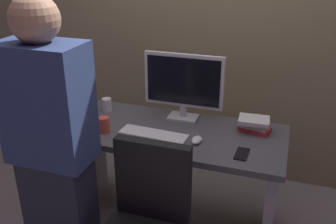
% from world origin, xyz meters
% --- Properties ---
extents(ground_plane, '(9.00, 9.00, 0.00)m').
position_xyz_m(ground_plane, '(0.00, 0.00, 0.00)').
color(ground_plane, gray).
extents(desk, '(1.46, 0.65, 0.72)m').
position_xyz_m(desk, '(0.00, 0.00, 0.50)').
color(desk, '#4C4C51').
rests_on(desk, ground).
extents(person_at_desk, '(0.40, 0.24, 1.64)m').
position_xyz_m(person_at_desk, '(-0.37, -0.72, 0.84)').
color(person_at_desk, '#262838').
rests_on(person_at_desk, ground).
extents(monitor, '(0.54, 0.14, 0.46)m').
position_xyz_m(monitor, '(0.02, 0.20, 0.98)').
color(monitor, silver).
rests_on(monitor, desk).
extents(keyboard, '(0.44, 0.15, 0.02)m').
position_xyz_m(keyboard, '(-0.08, -0.11, 0.73)').
color(keyboard, white).
rests_on(keyboard, desk).
extents(mouse, '(0.06, 0.10, 0.03)m').
position_xyz_m(mouse, '(0.20, -0.11, 0.74)').
color(mouse, white).
rests_on(mouse, desk).
extents(cup_near_keyboard, '(0.07, 0.07, 0.10)m').
position_xyz_m(cup_near_keyboard, '(-0.39, -0.16, 0.78)').
color(cup_near_keyboard, '#D84C3F').
rests_on(cup_near_keyboard, desk).
extents(cup_by_monitor, '(0.07, 0.07, 0.09)m').
position_xyz_m(cup_by_monitor, '(-0.54, 0.16, 0.77)').
color(cup_by_monitor, silver).
rests_on(cup_by_monitor, desk).
extents(book_stack, '(0.21, 0.16, 0.09)m').
position_xyz_m(book_stack, '(0.51, 0.16, 0.77)').
color(book_stack, red).
rests_on(book_stack, desk).
extents(cell_phone, '(0.08, 0.15, 0.01)m').
position_xyz_m(cell_phone, '(0.48, -0.17, 0.73)').
color(cell_phone, black).
rests_on(cell_phone, desk).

